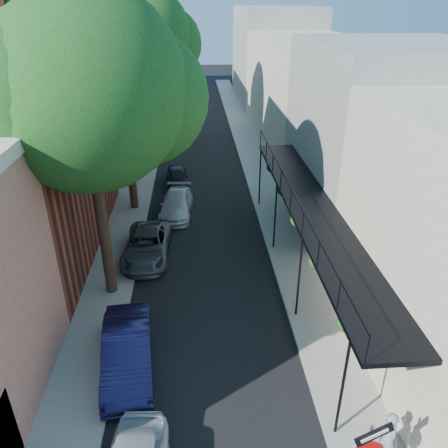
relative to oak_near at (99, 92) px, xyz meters
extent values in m
cube|color=black|center=(3.37, 19.74, -7.87)|extent=(6.00, 64.00, 0.01)
cube|color=gray|center=(-0.63, 19.74, -7.82)|extent=(2.00, 64.00, 0.12)
cube|color=gray|center=(7.37, 19.74, -7.82)|extent=(2.00, 64.00, 0.12)
cube|color=beige|center=(-1.68, -7.76, -6.68)|extent=(0.10, 1.20, 2.20)
cube|color=gray|center=(-1.65, 3.74, 0.12)|extent=(0.06, 7.00, 4.00)
cube|color=#9A9892|center=(-5.63, 15.74, -3.38)|extent=(8.00, 12.00, 9.00)
cube|color=beige|center=(-5.63, 29.74, -2.88)|extent=(8.00, 16.00, 10.00)
cube|color=tan|center=(-5.63, 43.74, -3.88)|extent=(8.00, 12.00, 8.00)
cube|color=#9A9892|center=(12.37, 4.74, -3.38)|extent=(8.00, 10.00, 9.00)
cube|color=beige|center=(12.37, 19.74, -3.88)|extent=(8.00, 20.00, 8.00)
cube|color=#9A9892|center=(12.37, 37.74, -2.88)|extent=(8.00, 16.00, 10.00)
cube|color=black|center=(7.57, -0.26, -4.38)|extent=(2.00, 16.00, 0.15)
cube|color=black|center=(6.62, -0.26, -3.50)|extent=(0.05, 16.00, 0.05)
cylinder|color=black|center=(6.67, -7.26, -6.07)|extent=(0.08, 0.08, 3.40)
cylinder|color=black|center=(6.67, 7.74, -6.07)|extent=(0.08, 0.08, 3.40)
sphere|color=#134513|center=(6.97, -6.26, -4.83)|extent=(0.60, 0.60, 0.60)
sphere|color=#134513|center=(6.97, -0.26, -4.83)|extent=(0.60, 0.60, 0.60)
sphere|color=#134513|center=(6.97, 5.74, -4.83)|extent=(0.60, 0.60, 0.60)
cube|color=black|center=(6.57, -9.31, -5.18)|extent=(0.89, 0.15, 0.58)
cube|color=white|center=(6.57, -9.34, -5.18)|extent=(0.60, 0.10, 0.31)
cylinder|color=black|center=(-0.43, -0.26, -4.38)|extent=(0.44, 0.44, 7.00)
sphere|color=#134513|center=(-0.43, -0.26, 0.14)|extent=(6.80, 6.80, 6.80)
sphere|color=#134513|center=(1.27, 0.76, -0.36)|extent=(4.76, 4.76, 4.76)
cylinder|color=black|center=(-0.43, 7.74, -4.73)|extent=(0.44, 0.44, 6.30)
sphere|color=#134513|center=(-0.43, 7.74, -0.68)|extent=(6.00, 6.00, 6.00)
sphere|color=#134513|center=(1.07, 8.64, -1.18)|extent=(4.20, 4.20, 4.20)
cylinder|color=black|center=(-0.43, 16.74, -4.20)|extent=(0.44, 0.44, 7.35)
sphere|color=#134513|center=(-0.43, 16.74, 0.52)|extent=(7.00, 7.00, 7.00)
sphere|color=#134513|center=(1.32, 17.79, 0.02)|extent=(4.90, 4.90, 4.90)
imported|color=#15143F|center=(0.77, -4.42, -7.18)|extent=(1.94, 4.39, 1.40)
imported|color=#4C4E53|center=(0.77, 2.41, -7.28)|extent=(2.13, 4.40, 1.21)
imported|color=silver|center=(1.97, 6.89, -7.29)|extent=(1.92, 4.14, 1.17)
imported|color=black|center=(1.90, 11.10, -7.31)|extent=(1.60, 3.44, 1.14)
imported|color=gray|center=(7.68, -8.12, -6.94)|extent=(0.42, 0.61, 1.63)
camera|label=1|loc=(3.11, -15.02, 2.70)|focal=35.00mm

